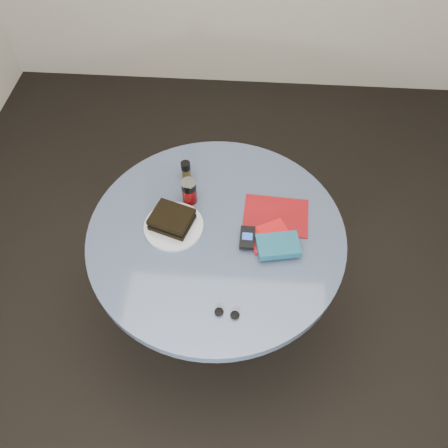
# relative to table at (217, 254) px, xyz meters

# --- Properties ---
(ground) EXTENTS (4.00, 4.00, 0.00)m
(ground) POSITION_rel_table_xyz_m (0.00, 0.00, -0.59)
(ground) COLOR black
(ground) RESTS_ON ground
(table) EXTENTS (1.00, 1.00, 0.75)m
(table) POSITION_rel_table_xyz_m (0.00, 0.00, 0.00)
(table) COLOR black
(table) RESTS_ON ground
(plate) EXTENTS (0.31, 0.31, 0.01)m
(plate) POSITION_rel_table_xyz_m (-0.17, 0.01, 0.17)
(plate) COLOR silver
(plate) RESTS_ON table
(sandwich) EXTENTS (0.18, 0.17, 0.05)m
(sandwich) POSITION_rel_table_xyz_m (-0.17, 0.01, 0.20)
(sandwich) COLOR black
(sandwich) RESTS_ON plate
(soda_can) EXTENTS (0.06, 0.06, 0.11)m
(soda_can) POSITION_rel_table_xyz_m (-0.12, 0.15, 0.22)
(soda_can) COLOR #710506
(soda_can) RESTS_ON table
(pepper_grinder) EXTENTS (0.05, 0.05, 0.09)m
(pepper_grinder) POSITION_rel_table_xyz_m (-0.15, 0.27, 0.21)
(pepper_grinder) COLOR #48411E
(pepper_grinder) RESTS_ON table
(magazine) EXTENTS (0.26, 0.20, 0.00)m
(magazine) POSITION_rel_table_xyz_m (0.23, 0.09, 0.17)
(magazine) COLOR maroon
(magazine) RESTS_ON table
(red_book) EXTENTS (0.19, 0.17, 0.01)m
(red_book) POSITION_rel_table_xyz_m (0.20, -0.02, 0.17)
(red_book) COLOR red
(red_book) RESTS_ON magazine
(novel) EXTENTS (0.17, 0.13, 0.03)m
(novel) POSITION_rel_table_xyz_m (0.23, -0.07, 0.20)
(novel) COLOR navy
(novel) RESTS_ON red_book
(mp3_player) EXTENTS (0.06, 0.10, 0.02)m
(mp3_player) POSITION_rel_table_xyz_m (0.12, -0.04, 0.19)
(mp3_player) COLOR black
(mp3_player) RESTS_ON red_book
(headphones) EXTENTS (0.09, 0.04, 0.02)m
(headphones) POSITION_rel_table_xyz_m (0.06, -0.34, 0.17)
(headphones) COLOR black
(headphones) RESTS_ON table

